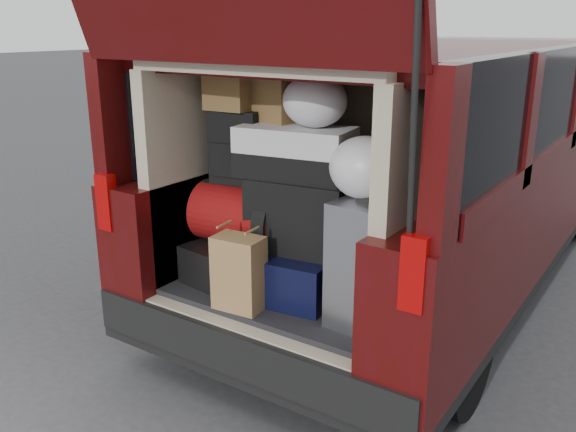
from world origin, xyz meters
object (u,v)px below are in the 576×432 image
object	(u,v)px
black_hardshell	(237,260)
navy_hardshell	(299,270)
black_soft_case	(302,214)
red_duffel	(242,215)
backpack	(238,147)
kraft_bag	(239,273)
silver_roller	(370,261)
twotone_duffel	(295,152)

from	to	relation	value
black_hardshell	navy_hardshell	size ratio (longest dim) A/B	0.95
navy_hardshell	black_soft_case	size ratio (longest dim) A/B	1.07
red_duffel	backpack	world-z (taller)	backpack
red_duffel	black_soft_case	world-z (taller)	black_soft_case
navy_hardshell	black_soft_case	world-z (taller)	black_soft_case
black_soft_case	kraft_bag	bearing A→B (deg)	-121.82
silver_roller	kraft_bag	distance (m)	0.65
silver_roller	red_duffel	xyz separation A→B (m)	(-0.80, 0.05, 0.07)
navy_hardshell	red_duffel	distance (m)	0.43
black_soft_case	twotone_duffel	xyz separation A→B (m)	(-0.04, 0.00, 0.32)
black_hardshell	backpack	size ratio (longest dim) A/B	1.34
black_hardshell	twotone_duffel	distance (m)	0.74
red_duffel	twotone_duffel	size ratio (longest dim) A/B	0.87
red_duffel	black_soft_case	bearing A→B (deg)	1.53
navy_hardshell	backpack	size ratio (longest dim) A/B	1.42
twotone_duffel	red_duffel	bearing A→B (deg)	179.12
kraft_bag	navy_hardshell	bearing A→B (deg)	63.42
navy_hardshell	twotone_duffel	bearing A→B (deg)	168.83
silver_roller	black_soft_case	bearing A→B (deg)	174.05
kraft_bag	red_duffel	distance (m)	0.41
silver_roller	navy_hardshell	bearing A→B (deg)	174.51
backpack	twotone_duffel	world-z (taller)	backpack
twotone_duffel	backpack	bearing A→B (deg)	170.29
black_hardshell	navy_hardshell	xyz separation A→B (m)	(0.39, 0.04, 0.02)
silver_roller	twotone_duffel	xyz separation A→B (m)	(-0.48, 0.09, 0.45)
kraft_bag	backpack	world-z (taller)	backpack
twotone_duffel	black_soft_case	bearing A→B (deg)	-10.64
black_hardshell	silver_roller	world-z (taller)	silver_roller
backpack	silver_roller	bearing A→B (deg)	-15.62
navy_hardshell	backpack	xyz separation A→B (m)	(-0.40, 0.01, 0.61)
navy_hardshell	silver_roller	size ratio (longest dim) A/B	0.93
red_duffel	backpack	xyz separation A→B (m)	(-0.05, 0.05, 0.36)
backpack	kraft_bag	bearing A→B (deg)	-61.59
backpack	red_duffel	bearing A→B (deg)	-52.11
silver_roller	red_duffel	world-z (taller)	silver_roller
black_hardshell	silver_roller	size ratio (longest dim) A/B	0.88
silver_roller	red_duffel	distance (m)	0.80
silver_roller	kraft_bag	world-z (taller)	silver_roller
silver_roller	black_soft_case	size ratio (longest dim) A/B	1.15
silver_roller	backpack	distance (m)	0.96
navy_hardshell	kraft_bag	xyz separation A→B (m)	(-0.13, -0.34, 0.07)
navy_hardshell	black_soft_case	distance (m)	0.31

